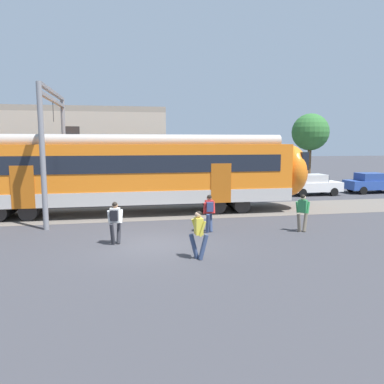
# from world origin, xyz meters

# --- Properties ---
(ground_plane) EXTENTS (160.00, 160.00, 0.00)m
(ground_plane) POSITION_xyz_m (0.00, 0.00, 0.00)
(ground_plane) COLOR #38383D
(pedestrian_white) EXTENTS (0.61, 0.61, 1.67)m
(pedestrian_white) POSITION_xyz_m (-1.31, 0.24, 0.99)
(pedestrian_white) COLOR #28282D
(pedestrian_white) RESTS_ON ground
(pedestrian_yellow) EXTENTS (0.65, 0.53, 1.67)m
(pedestrian_yellow) POSITION_xyz_m (1.47, -2.13, 0.96)
(pedestrian_yellow) COLOR navy
(pedestrian_yellow) RESTS_ON ground
(pedestrian_red) EXTENTS (0.55, 0.63, 1.67)m
(pedestrian_red) POSITION_xyz_m (2.67, 1.45, 0.99)
(pedestrian_red) COLOR navy
(pedestrian_red) RESTS_ON ground
(pedestrian_green) EXTENTS (0.69, 0.44, 1.67)m
(pedestrian_green) POSITION_xyz_m (6.72, 0.83, 0.96)
(pedestrian_green) COLOR #6B6051
(pedestrian_green) RESTS_ON ground
(parked_car_white) EXTENTS (4.02, 1.79, 1.54)m
(parked_car_white) POSITION_xyz_m (12.85, 11.30, 0.78)
(parked_car_white) COLOR silver
(parked_car_white) RESTS_ON ground
(parked_car_blue) EXTENTS (4.01, 1.77, 1.54)m
(parked_car_blue) POSITION_xyz_m (17.90, 11.61, 0.78)
(parked_car_blue) COLOR #284799
(parked_car_blue) RESTS_ON ground
(catenary_gantry) EXTENTS (0.24, 6.64, 6.53)m
(catenary_gantry) POSITION_xyz_m (-4.44, 6.51, 4.31)
(catenary_gantry) COLOR gray
(catenary_gantry) RESTS_ON ground
(background_building) EXTENTS (19.10, 5.00, 9.20)m
(background_building) POSITION_xyz_m (-7.42, 15.47, 3.21)
(background_building) COLOR #B2A899
(background_building) RESTS_ON ground
(street_tree_right) EXTENTS (3.02, 3.02, 6.23)m
(street_tree_right) POSITION_xyz_m (14.27, 14.71, 4.68)
(street_tree_right) COLOR brown
(street_tree_right) RESTS_ON ground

